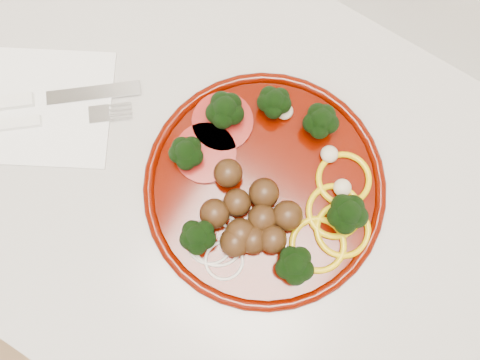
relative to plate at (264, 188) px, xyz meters
The scene contains 5 objects.
counter 0.48m from the plate, 10.42° to the right, with size 2.40×0.60×0.90m.
plate is the anchor object (origin of this frame).
napkin 0.30m from the plate, 169.30° to the right, with size 0.16×0.16×0.00m, color white.
knife 0.33m from the plate, 168.76° to the right, with size 0.19×0.16×0.01m.
fork 0.32m from the plate, 163.70° to the right, with size 0.17×0.14×0.01m.
Camera 1 is at (-0.08, 1.60, 1.56)m, focal length 40.00 mm.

